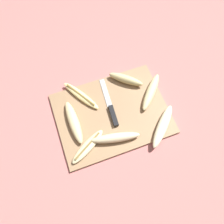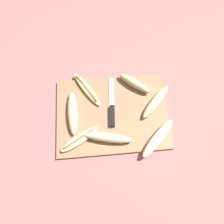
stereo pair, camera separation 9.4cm
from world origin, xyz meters
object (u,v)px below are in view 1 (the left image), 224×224
(banana_ripe_center, at_px, (151,92))
(banana_mellow_near, at_px, (74,122))
(knife, at_px, (111,111))
(banana_golden_short, at_px, (81,96))
(banana_spotted_left, at_px, (126,79))
(banana_soft_right, at_px, (88,146))
(banana_cream_curved, at_px, (115,138))
(banana_bright_far, at_px, (163,126))

(banana_ripe_center, bearing_deg, banana_mellow_near, -176.81)
(knife, bearing_deg, banana_golden_short, 136.26)
(banana_spotted_left, height_order, banana_golden_short, banana_spotted_left)
(knife, xyz_separation_m, banana_soft_right, (-0.14, -0.12, 0.00))
(banana_golden_short, xyz_separation_m, banana_cream_curved, (0.08, -0.24, 0.01))
(banana_bright_far, xyz_separation_m, banana_golden_short, (-0.28, 0.26, -0.01))
(banana_bright_far, bearing_deg, knife, 141.14)
(banana_soft_right, distance_m, banana_ripe_center, 0.37)
(knife, height_order, banana_mellow_near, banana_mellow_near)
(banana_spotted_left, bearing_deg, banana_cream_curved, -119.99)
(knife, height_order, banana_ripe_center, banana_ripe_center)
(knife, distance_m, banana_cream_curved, 0.13)
(banana_soft_right, xyz_separation_m, banana_cream_curved, (0.12, -0.01, 0.01))
(banana_golden_short, bearing_deg, banana_bright_far, -42.47)
(knife, relative_size, banana_ripe_center, 1.40)
(banana_soft_right, height_order, banana_golden_short, banana_soft_right)
(banana_mellow_near, bearing_deg, banana_ripe_center, 3.19)
(banana_ripe_center, relative_size, banana_cream_curved, 0.84)
(banana_soft_right, height_order, banana_mellow_near, banana_mellow_near)
(banana_spotted_left, bearing_deg, banana_golden_short, -178.70)
(knife, bearing_deg, banana_spotted_left, 50.62)
(banana_mellow_near, bearing_deg, banana_spotted_left, 22.68)
(banana_spotted_left, relative_size, banana_ripe_center, 0.86)
(banana_soft_right, height_order, banana_spotted_left, banana_spotted_left)
(knife, xyz_separation_m, banana_bright_far, (0.18, -0.14, 0.01))
(banana_cream_curved, bearing_deg, banana_spotted_left, 60.01)
(banana_soft_right, bearing_deg, knife, 39.04)
(knife, bearing_deg, banana_mellow_near, -176.62)
(banana_soft_right, relative_size, banana_golden_short, 0.90)
(banana_soft_right, height_order, banana_bright_far, banana_bright_far)
(banana_soft_right, relative_size, banana_ripe_center, 1.02)
(banana_golden_short, distance_m, banana_cream_curved, 0.25)
(banana_ripe_center, bearing_deg, banana_cream_curved, -146.88)
(banana_mellow_near, bearing_deg, banana_cream_curved, -41.57)
(banana_golden_short, bearing_deg, banana_cream_curved, -72.09)
(knife, distance_m, banana_spotted_left, 0.16)
(banana_ripe_center, distance_m, banana_cream_curved, 0.26)
(banana_soft_right, bearing_deg, banana_mellow_near, 101.40)
(banana_golden_short, bearing_deg, banana_spotted_left, 1.30)
(banana_soft_right, relative_size, banana_mellow_near, 0.86)
(banana_ripe_center, relative_size, banana_golden_short, 0.89)
(banana_ripe_center, height_order, banana_cream_curved, banana_cream_curved)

